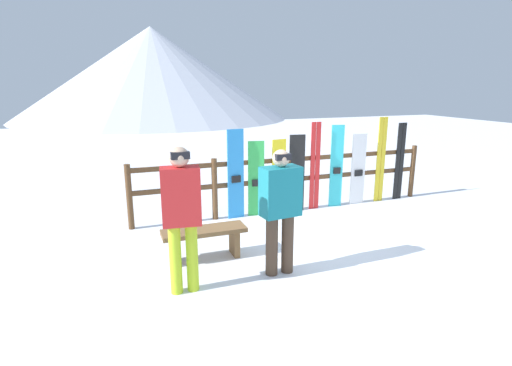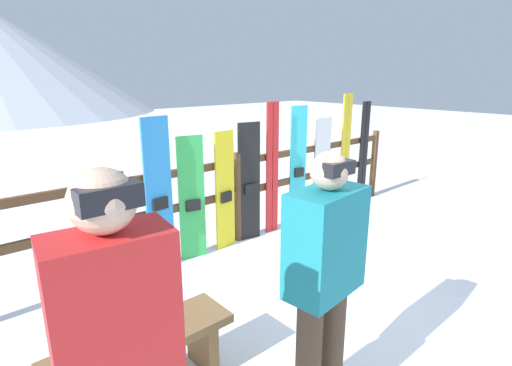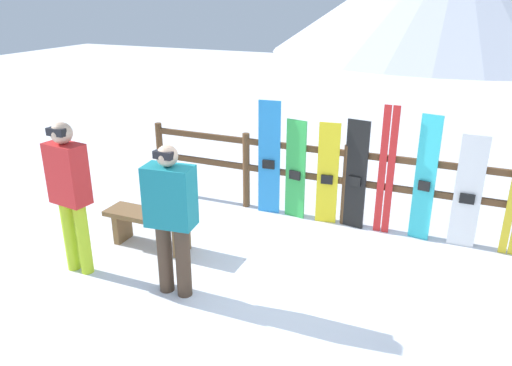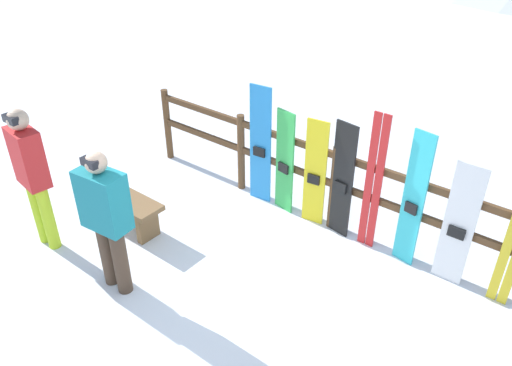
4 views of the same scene
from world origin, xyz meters
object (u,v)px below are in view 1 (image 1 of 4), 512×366
person_teal (280,205)px  ski_pair_black (400,161)px  bench (204,237)px  ski_pair_red (315,166)px  snowboard_cyan (336,167)px  snowboard_green (256,179)px  snowboard_yellow (279,177)px  ski_pair_yellow (381,160)px  snowboard_black_stripe (297,174)px  person_red (182,210)px  snowboard_blue (236,175)px  snowboard_white (358,170)px

person_teal → ski_pair_black: (3.67, 2.26, -0.12)m
bench → ski_pair_black: ski_pair_black is taller
ski_pair_red → snowboard_cyan: size_ratio=1.04×
bench → snowboard_green: size_ratio=0.83×
snowboard_yellow → ski_pair_red: size_ratio=0.83×
snowboard_green → ski_pair_yellow: size_ratio=0.80×
ski_pair_red → person_teal: bearing=-127.0°
snowboard_cyan → snowboard_black_stripe: bearing=-180.0°
person_red → ski_pair_red: size_ratio=1.02×
ski_pair_black → bench: bearing=-161.2°
person_teal → snowboard_blue: same height
snowboard_yellow → bench: bearing=-139.2°
snowboard_black_stripe → ski_pair_red: 0.40m
person_teal → snowboard_green: bearing=77.1°
ski_pair_red → snowboard_black_stripe: bearing=-179.5°
person_teal → ski_pair_black: 4.32m
bench → snowboard_black_stripe: bearing=35.6°
snowboard_white → ski_pair_black: size_ratio=0.89×
snowboard_cyan → snowboard_blue: bearing=-180.0°
snowboard_black_stripe → snowboard_cyan: snowboard_cyan is taller
ski_pair_red → snowboard_white: 0.98m
person_red → snowboard_green: bearing=53.1°
person_teal → ski_pair_yellow: (3.20, 2.26, -0.05)m
person_teal → bench: bearing=137.2°
ski_pair_yellow → bench: bearing=-159.2°
person_teal → ski_pair_yellow: 3.92m
snowboard_white → snowboard_yellow: bearing=-180.0°
person_red → snowboard_cyan: size_ratio=1.07×
person_teal → snowboard_cyan: snowboard_cyan is taller
bench → snowboard_white: 3.81m
snowboard_blue → snowboard_cyan: same height
snowboard_cyan → ski_pair_red: bearing=179.6°
person_teal → ski_pair_red: bearing=53.0°
snowboard_green → snowboard_yellow: 0.45m
snowboard_blue → ski_pair_red: 1.57m
snowboard_blue → snowboard_black_stripe: 1.19m
person_teal → snowboard_white: size_ratio=1.13×
bench → snowboard_black_stripe: (2.12, 1.52, 0.40)m
snowboard_green → snowboard_white: 2.16m
snowboard_blue → ski_pair_yellow: ski_pair_yellow is taller
ski_pair_yellow → ski_pair_black: 0.48m
snowboard_yellow → ski_pair_yellow: (2.24, 0.00, 0.17)m
bench → ski_pair_black: (4.47, 1.52, 0.48)m
snowboard_blue → person_red: bearing=-120.3°
snowboard_cyan → snowboard_yellow: bearing=-180.0°
snowboard_cyan → ski_pair_black: snowboard_cyan is taller
snowboard_green → ski_pair_black: 3.16m
ski_pair_yellow → ski_pair_black: (0.47, 0.00, -0.06)m
snowboard_black_stripe → ski_pair_black: (2.35, 0.00, 0.07)m
snowboard_black_stripe → ski_pair_red: (0.38, 0.00, 0.11)m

